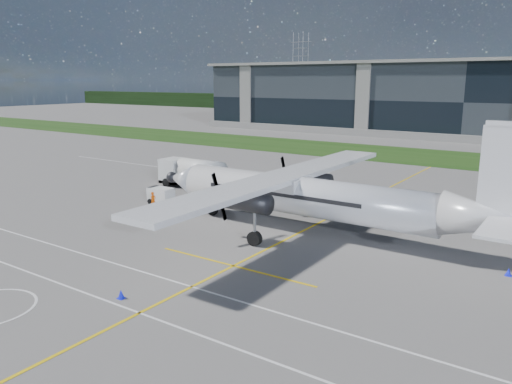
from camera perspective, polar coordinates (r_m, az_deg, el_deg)
The scene contains 15 objects.
ground at distance 74.06m, azimuth 17.28°, elevation 3.08°, with size 400.00×400.00×0.00m, color #605D5B.
grass_strip at distance 81.66m, azimuth 18.96°, elevation 3.83°, with size 400.00×18.00×0.04m, color #1A3E11.
terminal_building at distance 112.11m, azimuth 23.73°, elevation 9.53°, with size 120.00×20.00×15.00m, color black.
pylon_west at distance 206.51m, azimuth 5.08°, elevation 13.57°, with size 9.00×4.60×30.00m, color gray, non-canonical shape.
yellow_taxiway_centerline at distance 45.44m, azimuth 9.59°, elevation -2.30°, with size 0.20×70.00×0.01m, color yellow.
white_lane_line at distance 28.94m, azimuth -17.30°, elevation -11.58°, with size 90.00×0.15×0.01m, color white.
turboprop_aircraft at distance 37.68m, azimuth 6.72°, elevation 1.94°, with size 29.88×30.99×9.30m, color silver, non-canonical shape.
fuel_tanker_truck at distance 55.39m, azimuth -7.67°, elevation 2.17°, with size 8.62×2.80×3.23m, color silver, non-canonical shape.
baggage_tug at distance 48.58m, azimuth -10.80°, elevation -0.43°, with size 2.61×1.56×1.56m, color white, non-canonical shape.
ground_crew_person at distance 46.86m, azimuth -11.68°, elevation -0.80°, with size 0.73×0.52×1.81m, color #F25907.
safety_cone_stbdwing at distance 53.19m, azimuth 12.15°, elevation 0.06°, with size 0.36×0.36×0.50m, color #0E16F3.
safety_cone_fwd at distance 47.59m, azimuth -10.23°, elevation -1.34°, with size 0.36×0.36×0.50m, color #0E16F3.
safety_cone_nose_port at distance 45.53m, azimuth -8.63°, elevation -1.92°, with size 0.36×0.36×0.50m, color #0E16F3.
safety_cone_portwing at distance 28.59m, azimuth -15.17°, elevation -11.20°, with size 0.36×0.36×0.50m, color #0E16F3.
safety_cone_tail at distance 34.23m, azimuth 26.90°, elevation -8.14°, with size 0.36×0.36×0.50m, color #0E16F3.
Camera 1 is at (21.12, -30.03, 11.61)m, focal length 35.00 mm.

